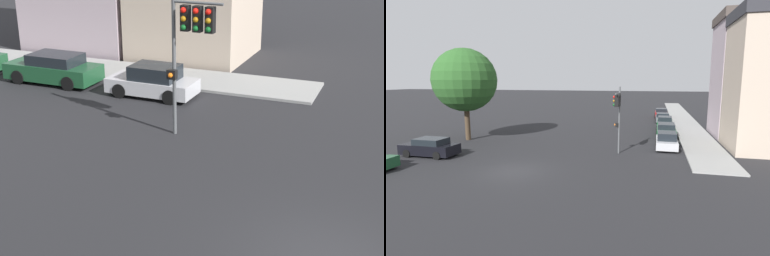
# 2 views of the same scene
# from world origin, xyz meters

# --- Properties ---
(traffic_signal) EXTENTS (0.54, 2.07, 5.46)m
(traffic_signal) POSITION_xyz_m (6.08, 6.03, 3.91)
(traffic_signal) COLOR #515456
(traffic_signal) RESTS_ON ground_plane
(parked_car_0) EXTENTS (1.93, 4.10, 1.48)m
(parked_car_0) POSITION_xyz_m (10.06, 9.50, 0.69)
(parked_car_0) COLOR #B7B7BC
(parked_car_0) RESTS_ON ground_plane
(parked_car_1) EXTENTS (2.04, 4.76, 1.48)m
(parked_car_1) POSITION_xyz_m (10.19, 15.07, 0.71)
(parked_car_1) COLOR #194728
(parked_car_1) RESTS_ON ground_plane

